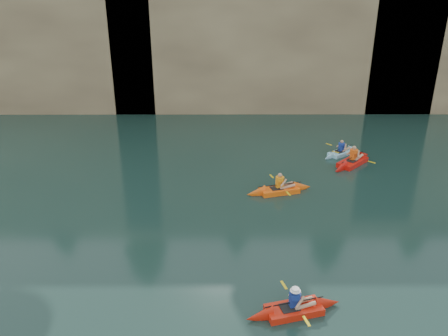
{
  "coord_description": "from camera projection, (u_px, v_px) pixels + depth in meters",
  "views": [
    {
      "loc": [
        -1.87,
        -10.92,
        9.08
      ],
      "look_at": [
        -1.82,
        3.62,
        3.0
      ],
      "focal_mm": 35.0,
      "sensor_mm": 36.0,
      "label": 1
    }
  ],
  "objects": [
    {
      "name": "ground",
      "position": [
        283.0,
        301.0,
        13.58
      ],
      "size": [
        160.0,
        160.0,
        0.0
      ],
      "primitive_type": "plane",
      "color": "black",
      "rests_on": "ground"
    },
    {
      "name": "cliff",
      "position": [
        243.0,
        23.0,
        38.95
      ],
      "size": [
        70.0,
        16.0,
        12.0
      ],
      "primitive_type": "cube",
      "color": "tan",
      "rests_on": "ground"
    },
    {
      "name": "cliff_slab_center",
      "position": [
        275.0,
        35.0,
        32.24
      ],
      "size": [
        24.0,
        2.4,
        11.4
      ],
      "primitive_type": "cube",
      "color": "tan",
      "rests_on": "ground"
    },
    {
      "name": "sea_cave_west",
      "position": [
        10.0,
        87.0,
        33.01
      ],
      "size": [
        4.5,
        1.0,
        4.0
      ],
      "primitive_type": "cube",
      "color": "black",
      "rests_on": "ground"
    },
    {
      "name": "sea_cave_center",
      "position": [
        195.0,
        92.0,
        33.2
      ],
      "size": [
        3.5,
        1.0,
        3.2
      ],
      "primitive_type": "cube",
      "color": "black",
      "rests_on": "ground"
    },
    {
      "name": "sea_cave_east",
      "position": [
        379.0,
        84.0,
        33.0
      ],
      "size": [
        5.0,
        1.0,
        4.5
      ],
      "primitive_type": "cube",
      "color": "black",
      "rests_on": "ground"
    },
    {
      "name": "main_kayaker",
      "position": [
        294.0,
        309.0,
        13.05
      ],
      "size": [
        3.09,
        2.03,
        1.12
      ],
      "rotation": [
        0.0,
        0.0,
        0.26
      ],
      "color": "red",
      "rests_on": "ground"
    },
    {
      "name": "kayaker_orange",
      "position": [
        279.0,
        190.0,
        20.69
      ],
      "size": [
        3.33,
        2.36,
        1.24
      ],
      "rotation": [
        0.0,
        0.0,
        0.28
      ],
      "color": "#FF5E10",
      "rests_on": "ground"
    },
    {
      "name": "kayaker_red_far",
      "position": [
        353.0,
        162.0,
        23.96
      ],
      "size": [
        3.1,
        3.15,
        1.33
      ],
      "rotation": [
        0.0,
        0.0,
        0.8
      ],
      "color": "red",
      "rests_on": "ground"
    },
    {
      "name": "kayaker_ltblue_mid",
      "position": [
        341.0,
        152.0,
        25.36
      ],
      "size": [
        2.69,
        2.35,
        1.1
      ],
      "rotation": [
        0.0,
        0.0,
        0.68
      ],
      "color": "#98E3FE",
      "rests_on": "ground"
    }
  ]
}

